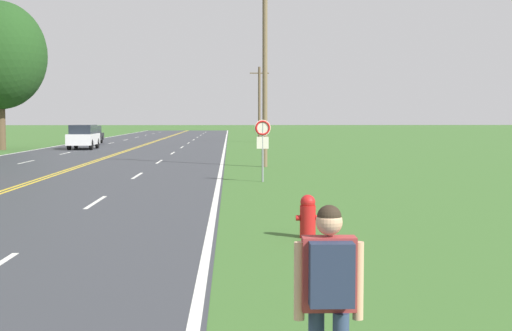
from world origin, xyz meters
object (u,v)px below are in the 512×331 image
(fire_hydrant, at_px, (308,216))
(car_white_suv_approaching, at_px, (83,136))
(hitchhiker_person, at_px, (329,285))
(traffic_sign, at_px, (263,135))
(car_black_suv_mid_near, at_px, (90,134))

(fire_hydrant, xyz_separation_m, car_white_suv_approaching, (-12.42, 39.11, 0.52))
(fire_hydrant, bearing_deg, hitchhiker_person, -95.05)
(fire_hydrant, height_order, traffic_sign, traffic_sign)
(hitchhiker_person, xyz_separation_m, car_black_suv_mid_near, (-13.30, 58.05, -0.18))
(hitchhiker_person, height_order, fire_hydrant, hitchhiker_person)
(traffic_sign, bearing_deg, fire_hydrant, -88.38)
(traffic_sign, xyz_separation_m, car_black_suv_mid_near, (-13.69, 37.51, -0.87))
(traffic_sign, relative_size, car_white_suv_approaching, 0.54)
(hitchhiker_person, distance_m, fire_hydrant, 8.39)
(fire_hydrant, bearing_deg, car_white_suv_approaching, 107.62)
(fire_hydrant, xyz_separation_m, traffic_sign, (-0.34, 12.20, 1.29))
(traffic_sign, relative_size, car_black_suv_mid_near, 0.47)
(hitchhiker_person, relative_size, traffic_sign, 0.74)
(hitchhiker_person, xyz_separation_m, traffic_sign, (0.39, 20.54, 0.69))
(traffic_sign, xyz_separation_m, car_white_suv_approaching, (-12.08, 26.91, -0.76))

